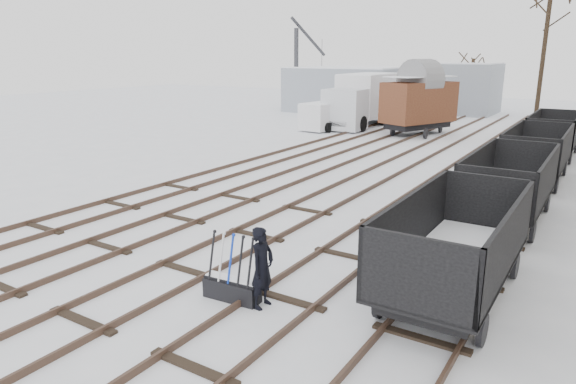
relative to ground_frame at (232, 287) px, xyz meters
The scene contains 16 objects.
ground 2.05m from the ground_frame, 163.12° to the left, with size 120.00×120.00×0.00m, color white.
tracks 14.40m from the ground_frame, 97.74° to the left, with size 13.90×52.00×0.16m.
shed_left 39.56m from the ground_frame, 112.21° to the left, with size 10.00×8.00×4.10m.
shed_right 41.07m from the ground_frame, 98.32° to the left, with size 7.00×6.00×4.50m.
ground_frame is the anchor object (origin of this frame).
worker 0.97m from the ground_frame, ahead, with size 0.65×0.43×1.78m, color black.
freight_wagon_a 4.94m from the ground_frame, 34.13° to the left, with size 2.20×5.50×2.24m.
freight_wagon_b 10.03m from the ground_frame, 66.07° to the left, with size 2.20×5.50×2.24m.
freight_wagon_c 16.09m from the ground_frame, 75.36° to the left, with size 2.20×5.50×2.24m.
freight_wagon_d 22.33m from the ground_frame, 79.52° to the left, with size 2.20×5.50×2.24m.
box_van_wagon 26.12m from the ground_frame, 99.90° to the left, with size 4.41×5.66×3.84m.
lorry 29.14m from the ground_frame, 108.84° to the left, with size 2.88×8.50×3.83m.
panel_van 26.82m from the ground_frame, 113.72° to the left, with size 2.31×4.57×1.95m.
crane 38.86m from the ground_frame, 119.21° to the left, with size 2.00×5.07×8.52m.
tree_far_left 41.55m from the ground_frame, 96.66° to the left, with size 0.30×0.30×4.86m, color black.
tree_far_right 32.53m from the ground_frame, 86.59° to the left, with size 0.30×0.30×9.54m, color black.
Camera 1 is at (8.50, -8.66, 5.24)m, focal length 32.00 mm.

